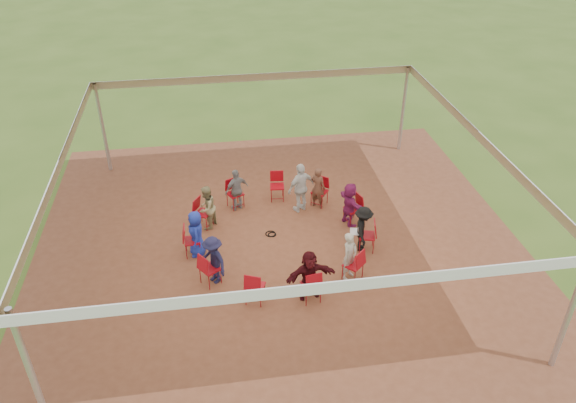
{
  "coord_description": "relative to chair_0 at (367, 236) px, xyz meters",
  "views": [
    {
      "loc": [
        -1.65,
        -12.12,
        9.12
      ],
      "look_at": [
        0.27,
        0.3,
        1.17
      ],
      "focal_mm": 35.0,
      "sensor_mm": 36.0,
      "label": 1
    }
  ],
  "objects": [
    {
      "name": "person_seated_0",
      "position": [
        -0.12,
        0.03,
        0.21
      ],
      "size": [
        0.61,
        0.92,
        1.3
      ],
      "primitive_type": "imported",
      "rotation": [
        0.0,
        0.0,
        1.32
      ],
      "color": "black",
      "rests_on": "ground"
    },
    {
      "name": "person_seated_4",
      "position": [
        -4.14,
        1.69,
        0.21
      ],
      "size": [
        0.64,
        0.73,
        1.3
      ],
      "primitive_type": "imported",
      "rotation": [
        0.0,
        0.0,
        -2.11
      ],
      "color": "#938A5D",
      "rests_on": "ground"
    },
    {
      "name": "cable_coil",
      "position": [
        -2.42,
        1.06,
        -0.43
      ],
      "size": [
        0.34,
        0.34,
        0.03
      ],
      "rotation": [
        0.0,
        0.0,
        -0.16
      ],
      "color": "black",
      "rests_on": "ground"
    },
    {
      "name": "person_seated_6",
      "position": [
        -4.05,
        -0.68,
        0.21
      ],
      "size": [
        0.82,
        0.93,
        1.3
      ],
      "primitive_type": "imported",
      "rotation": [
        0.0,
        0.0,
        -0.96
      ],
      "color": "#191938",
      "rests_on": "ground"
    },
    {
      "name": "chair_6",
      "position": [
        -4.56,
        0.49,
        0.0
      ],
      "size": [
        0.46,
        0.44,
        0.9
      ],
      "primitive_type": null,
      "rotation": [
        0.0,
        0.0,
        -1.53
      ],
      "color": "#9F0913",
      "rests_on": "ground"
    },
    {
      "name": "dirt_patch",
      "position": [
        -2.25,
        0.57,
        -0.44
      ],
      "size": [
        13.0,
        13.0,
        0.0
      ],
      "primitive_type": "plane",
      "color": "brown",
      "rests_on": "ground"
    },
    {
      "name": "person_seated_7",
      "position": [
        -1.85,
        -1.59,
        0.21
      ],
      "size": [
        1.27,
        0.66,
        1.3
      ],
      "primitive_type": "imported",
      "rotation": [
        0.0,
        0.0,
        0.18
      ],
      "color": "#3B0A10",
      "rests_on": "ground"
    },
    {
      "name": "chair_5",
      "position": [
        -4.24,
        1.75,
        0.0
      ],
      "size": [
        0.59,
        0.59,
        0.9
      ],
      "primitive_type": null,
      "rotation": [
        0.0,
        0.0,
        -2.11
      ],
      "color": "#9F0913",
      "rests_on": "ground"
    },
    {
      "name": "person_seated_3",
      "position": [
        -3.23,
        2.53,
        0.21
      ],
      "size": [
        0.86,
        0.69,
        1.3
      ],
      "primitive_type": "imported",
      "rotation": [
        0.0,
        0.0,
        -2.68
      ],
      "color": "gray",
      "rests_on": "ground"
    },
    {
      "name": "chair_4",
      "position": [
        -3.28,
        2.64,
        0.0
      ],
      "size": [
        0.57,
        0.58,
        0.9
      ],
      "primitive_type": null,
      "rotation": [
        0.0,
        0.0,
        -2.68
      ],
      "color": "#9F0913",
      "rests_on": "ground"
    },
    {
      "name": "tent",
      "position": [
        -2.25,
        0.57,
        1.92
      ],
      "size": [
        10.33,
        10.33,
        3.0
      ],
      "color": "#B2B2B7",
      "rests_on": "ground"
    },
    {
      "name": "chair_9",
      "position": [
        -1.83,
        -1.71,
        0.0
      ],
      "size": [
        0.49,
        0.51,
        0.9
      ],
      "primitive_type": null,
      "rotation": [
        0.0,
        0.0,
        0.18
      ],
      "color": "#9F0913",
      "rests_on": "ground"
    },
    {
      "name": "chair_3",
      "position": [
        -2.0,
        2.87,
        0.0
      ],
      "size": [
        0.46,
        0.48,
        0.9
      ],
      "primitive_type": null,
      "rotation": [
        0.0,
        0.0,
        3.04
      ],
      "color": "#9F0913",
      "rests_on": "ground"
    },
    {
      "name": "ground",
      "position": [
        -2.25,
        0.57,
        -0.45
      ],
      "size": [
        80.0,
        80.0,
        0.0
      ],
      "primitive_type": "plane",
      "color": "#3E5B1C",
      "rests_on": "ground"
    },
    {
      "name": "chair_8",
      "position": [
        -3.13,
        -1.57,
        0.0
      ],
      "size": [
        0.56,
        0.57,
        0.9
      ],
      "primitive_type": null,
      "rotation": [
        0.0,
        0.0,
        -0.39
      ],
      "color": "#9F0913",
      "rests_on": "ground"
    },
    {
      "name": "chair_7",
      "position": [
        -4.15,
        -0.75,
        0.0
      ],
      "size": [
        0.6,
        0.6,
        0.9
      ],
      "primitive_type": null,
      "rotation": [
        0.0,
        0.0,
        -0.96
      ],
      "color": "#9F0913",
      "rests_on": "ground"
    },
    {
      "name": "chair_2",
      "position": [
        -0.79,
        2.38,
        0.0
      ],
      "size": [
        0.6,
        0.61,
        0.9
      ],
      "primitive_type": null,
      "rotation": [
        0.0,
        0.0,
        2.46
      ],
      "color": "#9F0913",
      "rests_on": "ground"
    },
    {
      "name": "chair_1",
      "position": [
        -0.05,
        1.3,
        0.0
      ],
      "size": [
        0.55,
        0.54,
        0.9
      ],
      "primitive_type": null,
      "rotation": [
        0.0,
        0.0,
        1.89
      ],
      "color": "#9F0913",
      "rests_on": "ground"
    },
    {
      "name": "chair_10",
      "position": [
        -0.66,
        -1.12,
        0.0
      ],
      "size": [
        0.61,
        0.61,
        0.9
      ],
      "primitive_type": null,
      "rotation": [
        0.0,
        0.0,
        0.75
      ],
      "color": "#9F0913",
      "rests_on": "ground"
    },
    {
      "name": "laptop",
      "position": [
        -0.27,
        0.07,
        0.17
      ],
      "size": [
        0.33,
        0.38,
        0.22
      ],
      "rotation": [
        0.0,
        0.0,
        1.32
      ],
      "color": "#B7B7BC",
      "rests_on": "ground"
    },
    {
      "name": "chair_0",
      "position": [
        0.0,
        0.0,
        0.0
      ],
      "size": [
        0.53,
        0.52,
        0.9
      ],
      "primitive_type": null,
      "rotation": [
        0.0,
        0.0,
        1.32
      ],
      "color": "#9F0913",
      "rests_on": "ground"
    },
    {
      "name": "person_seated_8",
      "position": [
        -0.75,
        -1.04,
        0.21
      ],
      "size": [
        0.56,
        0.55,
        1.3
      ],
      "primitive_type": "imported",
      "rotation": [
        0.0,
        0.0,
        0.75
      ],
      "color": "#B0AB9A",
      "rests_on": "ground"
    },
    {
      "name": "person_seated_2",
      "position": [
        -0.87,
        2.28,
        0.21
      ],
      "size": [
        0.57,
        0.54,
        1.3
      ],
      "primitive_type": "imported",
      "rotation": [
        0.0,
        0.0,
        2.46
      ],
      "color": "brown",
      "rests_on": "ground"
    },
    {
      "name": "standing_person",
      "position": [
        -1.39,
        2.17,
        0.32
      ],
      "size": [
        1.01,
        0.83,
        1.54
      ],
      "primitive_type": "imported",
      "rotation": [
        0.0,
        0.0,
        3.62
      ],
      "color": "silver",
      "rests_on": "ground"
    },
    {
      "name": "person_seated_5",
      "position": [
        -4.44,
        0.49,
        0.21
      ],
      "size": [
        0.38,
        0.65,
        1.3
      ],
      "primitive_type": "imported",
      "rotation": [
        0.0,
        0.0,
        -1.53
      ],
      "color": "#1A2C9C",
      "rests_on": "ground"
    },
    {
      "name": "person_seated_1",
      "position": [
        -0.16,
        1.27,
        0.21
      ],
      "size": [
        0.81,
        1.29,
        1.3
      ],
      "primitive_type": "imported",
      "rotation": [
        0.0,
        0.0,
        1.89
      ],
      "color": "#841C58",
      "rests_on": "ground"
    }
  ]
}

